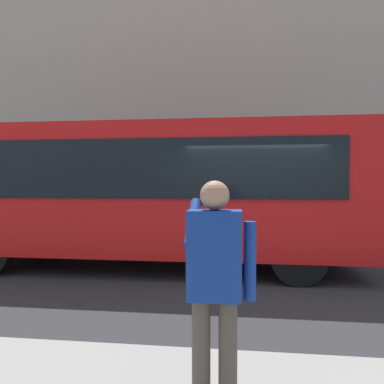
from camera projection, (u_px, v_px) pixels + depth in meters
name	position (u px, v px, depth m)	size (l,w,h in m)	color
ground_plane	(253.00, 277.00, 7.11)	(60.00, 60.00, 0.00)	#2B2B2D
building_facade_far	(246.00, 73.00, 13.71)	(28.00, 1.55, 12.00)	#A89E8E
red_bus	(148.00, 190.00, 7.95)	(9.05, 2.54, 3.08)	red
pedestrian_photographer	(215.00, 276.00, 2.72)	(0.53, 0.52, 1.70)	#4C4238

